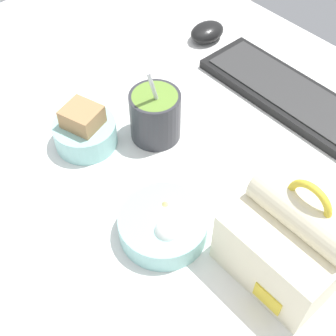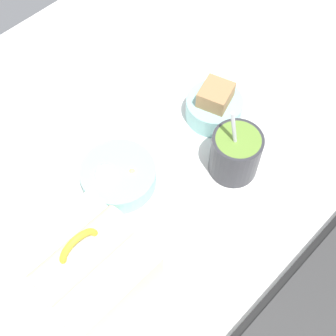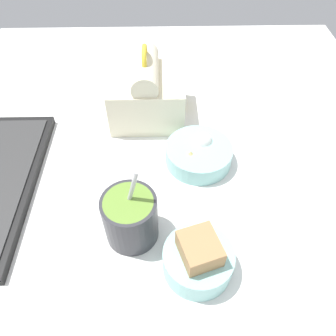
{
  "view_description": "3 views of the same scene",
  "coord_description": "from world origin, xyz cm",
  "px_view_note": "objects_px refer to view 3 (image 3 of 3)",
  "views": [
    {
      "loc": [
        38.0,
        -31.88,
        65.01
      ],
      "look_at": [
        1.51,
        0.26,
        7.0
      ],
      "focal_mm": 50.0,
      "sensor_mm": 36.0,
      "label": 1
    },
    {
      "loc": [
        32.64,
        30.85,
        78.02
      ],
      "look_at": [
        1.51,
        0.26,
        7.0
      ],
      "focal_mm": 50.0,
      "sensor_mm": 36.0,
      "label": 2
    },
    {
      "loc": [
        -39.44,
        1.18,
        53.43
      ],
      "look_at": [
        1.51,
        0.26,
        7.0
      ],
      "focal_mm": 35.0,
      "sensor_mm": 36.0,
      "label": 3
    }
  ],
  "objects_px": {
    "keyboard": "(1,185)",
    "soup_cup": "(130,217)",
    "bento_bowl_snacks": "(198,154)",
    "bento_bowl_sandwich": "(198,259)",
    "lunch_bag": "(147,93)"
  },
  "relations": [
    {
      "from": "keyboard",
      "to": "bento_bowl_snacks",
      "type": "relative_size",
      "value": 2.84
    },
    {
      "from": "keyboard",
      "to": "bento_bowl_snacks",
      "type": "bearing_deg",
      "value": -80.69
    },
    {
      "from": "lunch_bag",
      "to": "soup_cup",
      "type": "xyz_separation_m",
      "value": [
        -0.33,
        0.02,
        -0.01
      ]
    },
    {
      "from": "keyboard",
      "to": "bento_bowl_sandwich",
      "type": "bearing_deg",
      "value": -115.05
    },
    {
      "from": "keyboard",
      "to": "lunch_bag",
      "type": "height_order",
      "value": "lunch_bag"
    },
    {
      "from": "bento_bowl_sandwich",
      "to": "bento_bowl_snacks",
      "type": "distance_m",
      "value": 0.24
    },
    {
      "from": "keyboard",
      "to": "bento_bowl_sandwich",
      "type": "distance_m",
      "value": 0.41
    },
    {
      "from": "soup_cup",
      "to": "bento_bowl_snacks",
      "type": "relative_size",
      "value": 1.14
    },
    {
      "from": "bento_bowl_sandwich",
      "to": "bento_bowl_snacks",
      "type": "height_order",
      "value": "bento_bowl_sandwich"
    },
    {
      "from": "keyboard",
      "to": "soup_cup",
      "type": "relative_size",
      "value": 2.5
    },
    {
      "from": "lunch_bag",
      "to": "bento_bowl_snacks",
      "type": "xyz_separation_m",
      "value": [
        -0.16,
        -0.11,
        -0.04
      ]
    },
    {
      "from": "lunch_bag",
      "to": "bento_bowl_sandwich",
      "type": "height_order",
      "value": "lunch_bag"
    },
    {
      "from": "lunch_bag",
      "to": "bento_bowl_snacks",
      "type": "distance_m",
      "value": 0.2
    },
    {
      "from": "soup_cup",
      "to": "bento_bowl_sandwich",
      "type": "relative_size",
      "value": 1.4
    },
    {
      "from": "keyboard",
      "to": "bento_bowl_snacks",
      "type": "height_order",
      "value": "bento_bowl_snacks"
    }
  ]
}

